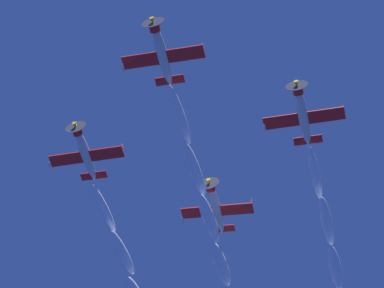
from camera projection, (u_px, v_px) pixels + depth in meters
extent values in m
ellipsoid|color=silver|center=(162.00, 55.00, 83.82)|extent=(6.95, 2.34, 1.94)
cylinder|color=red|center=(154.00, 27.00, 82.27)|extent=(1.20, 1.35, 1.30)
cone|color=yellow|center=(152.00, 21.00, 81.94)|extent=(0.84, 0.68, 0.65)
cylinder|color=#3F3F47|center=(153.00, 22.00, 82.02)|extent=(0.67, 2.64, 2.62)
cube|color=red|center=(163.00, 57.00, 83.77)|extent=(2.94, 8.70, 1.34)
ellipsoid|color=silver|center=(203.00, 47.00, 83.58)|extent=(0.97, 0.42, 0.38)
ellipsoid|color=silver|center=(123.00, 68.00, 83.96)|extent=(0.97, 0.42, 0.38)
cube|color=red|center=(170.00, 80.00, 85.34)|extent=(1.46, 3.18, 0.58)
cube|color=silver|center=(170.00, 79.00, 85.82)|extent=(1.24, 0.46, 1.26)
ellipsoid|color=#1E232D|center=(161.00, 50.00, 84.03)|extent=(1.70, 1.04, 0.92)
ellipsoid|color=silver|center=(303.00, 116.00, 87.15)|extent=(6.96, 2.31, 2.21)
cylinder|color=red|center=(298.00, 90.00, 85.73)|extent=(1.25, 1.33, 1.31)
cone|color=yellow|center=(297.00, 84.00, 85.42)|extent=(0.86, 0.68, 0.67)
cylinder|color=#3F3F47|center=(297.00, 85.00, 85.49)|extent=(0.79, 2.61, 2.56)
cube|color=red|center=(304.00, 118.00, 87.09)|extent=(2.94, 8.72, 1.20)
ellipsoid|color=silver|center=(343.00, 109.00, 86.82)|extent=(0.98, 0.42, 0.42)
ellipsoid|color=silver|center=(265.00, 128.00, 87.37)|extent=(0.98, 0.42, 0.42)
cube|color=red|center=(308.00, 140.00, 88.56)|extent=(1.46, 3.18, 0.55)
cube|color=silver|center=(307.00, 139.00, 89.05)|extent=(1.29, 0.44, 1.31)
ellipsoid|color=#1E232D|center=(302.00, 112.00, 87.39)|extent=(1.72, 1.03, 0.97)
ellipsoid|color=silver|center=(86.00, 154.00, 92.05)|extent=(6.95, 2.35, 1.85)
cylinder|color=red|center=(77.00, 131.00, 90.48)|extent=(1.20, 1.32, 1.26)
cone|color=yellow|center=(75.00, 126.00, 90.14)|extent=(0.84, 0.67, 0.63)
cylinder|color=#3F3F47|center=(76.00, 127.00, 90.22)|extent=(0.66, 2.58, 2.56)
cube|color=red|center=(86.00, 156.00, 92.00)|extent=(2.95, 8.73, 1.08)
ellipsoid|color=silver|center=(123.00, 147.00, 91.70)|extent=(0.97, 0.42, 0.37)
ellipsoid|color=silver|center=(50.00, 165.00, 92.30)|extent=(0.97, 0.42, 0.37)
cube|color=red|center=(94.00, 176.00, 93.59)|extent=(1.46, 3.19, 0.48)
cube|color=silver|center=(94.00, 174.00, 94.07)|extent=(1.24, 0.43, 1.26)
ellipsoid|color=#1E232D|center=(85.00, 150.00, 92.26)|extent=(1.70, 1.03, 0.89)
ellipsoid|color=silver|center=(216.00, 209.00, 96.77)|extent=(6.96, 2.32, 2.12)
cylinder|color=red|center=(210.00, 187.00, 95.29)|extent=(1.22, 1.37, 1.34)
cone|color=yellow|center=(209.00, 182.00, 94.98)|extent=(0.85, 0.69, 0.68)
cylinder|color=#3F3F47|center=(209.00, 183.00, 95.05)|extent=(0.71, 2.72, 2.68)
cube|color=red|center=(217.00, 211.00, 96.72)|extent=(2.94, 8.66, 1.65)
ellipsoid|color=silver|center=(252.00, 201.00, 96.66)|extent=(0.98, 0.43, 0.41)
ellipsoid|color=silver|center=(182.00, 220.00, 96.79)|extent=(0.98, 0.43, 0.41)
cube|color=red|center=(222.00, 229.00, 98.24)|extent=(1.46, 3.16, 0.70)
cube|color=silver|center=(222.00, 227.00, 98.72)|extent=(1.26, 0.49, 1.29)
ellipsoid|color=#1E232D|center=(215.00, 205.00, 97.00)|extent=(1.71, 1.05, 0.97)
ellipsoid|color=white|center=(180.00, 115.00, 87.12)|extent=(8.96, 2.63, 2.24)
ellipsoid|color=white|center=(195.00, 170.00, 90.69)|extent=(9.02, 2.81, 2.41)
ellipsoid|color=white|center=(209.00, 219.00, 93.96)|extent=(9.07, 2.98, 2.59)
ellipsoid|color=white|center=(220.00, 264.00, 96.85)|extent=(9.12, 3.16, 2.76)
ellipsoid|color=white|center=(315.00, 174.00, 90.69)|extent=(8.96, 2.63, 2.24)
ellipsoid|color=white|center=(327.00, 222.00, 93.97)|extent=(9.02, 2.81, 2.41)
ellipsoid|color=white|center=(335.00, 268.00, 97.06)|extent=(9.07, 2.98, 2.59)
ellipsoid|color=white|center=(103.00, 208.00, 95.51)|extent=(8.96, 2.63, 2.24)
ellipsoid|color=white|center=(123.00, 253.00, 98.94)|extent=(9.02, 2.81, 2.41)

